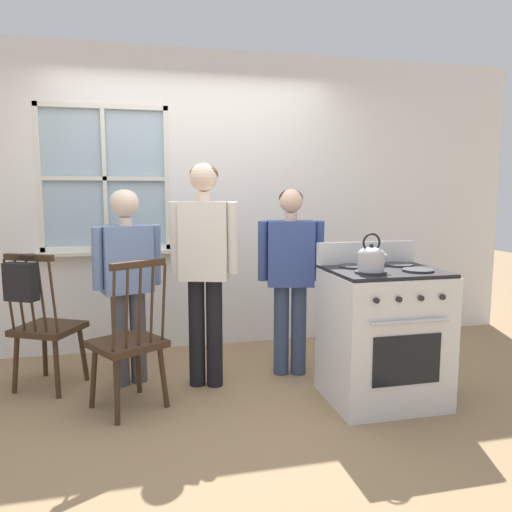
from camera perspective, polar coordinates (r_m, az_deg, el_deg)
The scene contains 11 objects.
ground_plane at distance 3.55m, azimuth -4.07°, elevation -16.67°, with size 16.00×16.00×0.00m, color #937551.
wall_back at distance 4.64m, azimuth -6.45°, elevation 5.99°, with size 6.40×0.16×2.70m.
chair_by_window at distance 3.99m, azimuth -22.81°, elevation -7.63°, with size 0.56×0.55×1.02m.
chair_near_wall at distance 3.45m, azimuth -14.31°, elevation -9.63°, with size 0.57×0.56×1.02m.
person_elderly_left at distance 3.80m, azimuth -14.53°, elevation -1.41°, with size 0.51×0.30×1.46m.
person_teen_center at distance 3.65m, azimuth -5.90°, elevation 0.20°, with size 0.51×0.31×1.65m.
person_adult_right at distance 3.89m, azimuth 3.96°, elevation -1.19°, with size 0.52×0.28×1.47m.
stove at distance 3.59m, azimuth 14.27°, elevation -8.62°, with size 0.75×0.68×1.08m.
kettle at distance 3.28m, azimuth 13.03°, elevation -0.23°, with size 0.21×0.17×0.25m.
potted_plant at distance 4.54m, azimuth -16.73°, elevation 1.48°, with size 0.14×0.14×0.25m.
handbag at distance 3.73m, azimuth -25.27°, elevation -2.58°, with size 0.24×0.25×0.31m.
Camera 1 is at (-0.51, -3.20, 1.46)m, focal length 35.00 mm.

